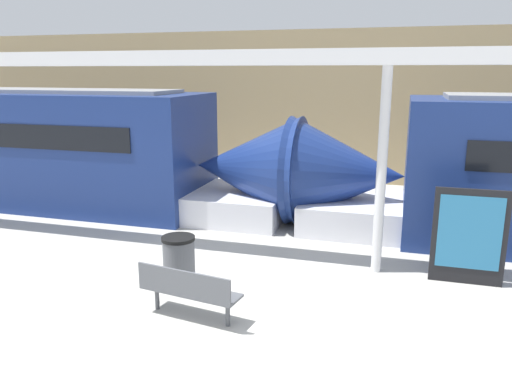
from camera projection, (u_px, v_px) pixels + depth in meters
name	position (u px, v px, depth m)	size (l,w,h in m)	color
ground_plane	(178.00, 345.00, 6.88)	(60.00, 60.00, 0.00)	#B2AFA8
station_wall	(318.00, 107.00, 16.72)	(56.00, 0.20, 5.00)	tan
train_right	(11.00, 148.00, 14.40)	(16.90, 2.93, 3.20)	navy
bench_near	(188.00, 289.00, 7.47)	(1.64, 0.68, 0.83)	#4C4F54
trash_bin	(179.00, 261.00, 8.67)	(0.58, 0.58, 0.91)	#4C4F54
poster_board	(469.00, 237.00, 8.68)	(1.23, 0.07, 1.72)	black
support_column_near	(381.00, 173.00, 8.98)	(0.18, 0.18, 3.77)	silver
canopy_beam	(388.00, 57.00, 8.50)	(28.00, 0.60, 0.28)	silver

